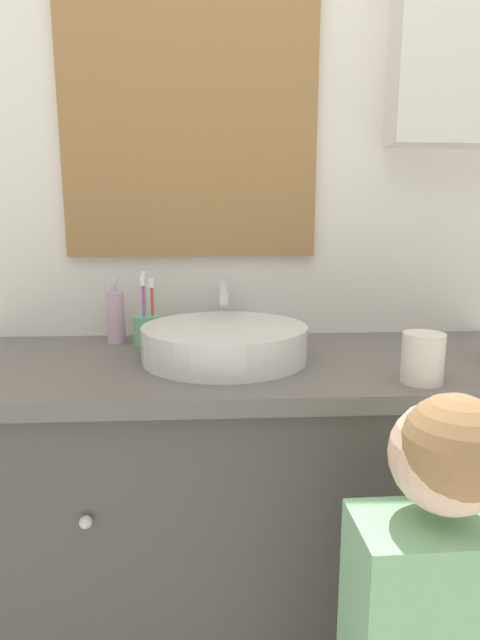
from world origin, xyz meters
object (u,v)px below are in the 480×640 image
(sink_basin, at_px, (225,341))
(toothbrush_holder, at_px, (147,328))
(soap_dispenser, at_px, (116,316))
(drinking_cup, at_px, (423,358))

(sink_basin, height_order, toothbrush_holder, toothbrush_holder)
(sink_basin, distance_m, toothbrush_holder, 0.24)
(toothbrush_holder, height_order, soap_dispenser, toothbrush_holder)
(sink_basin, xyz_separation_m, soap_dispenser, (-0.28, 0.17, 0.03))
(sink_basin, relative_size, drinking_cup, 4.36)
(soap_dispenser, distance_m, drinking_cup, 0.74)
(sink_basin, relative_size, soap_dispenser, 2.52)
(soap_dispenser, xyz_separation_m, drinking_cup, (0.65, -0.37, -0.02))
(toothbrush_holder, xyz_separation_m, soap_dispenser, (-0.08, 0.03, 0.02))
(toothbrush_holder, xyz_separation_m, drinking_cup, (0.56, -0.34, 0.00))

